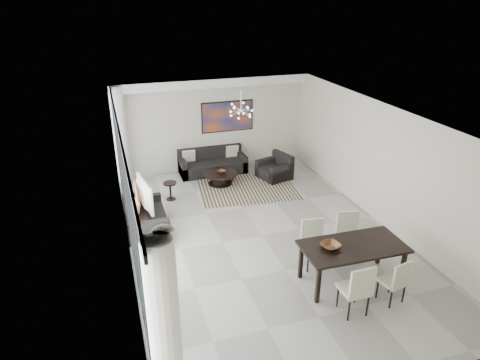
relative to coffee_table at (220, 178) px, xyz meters
name	(u,v)px	position (x,y,z in m)	size (l,w,h in m)	color
room_shell	(282,176)	(0.60, -3.12, 1.25)	(6.00, 9.00, 2.90)	#A8A39B
window_wall	(131,196)	(-2.72, -3.12, 1.27)	(0.37, 8.95, 2.90)	silver
soffit	(213,83)	(0.13, 1.18, 2.57)	(5.98, 0.40, 0.26)	white
painting	(228,117)	(0.63, 1.35, 1.45)	(1.68, 0.04, 0.98)	#B34618
chandelier	(241,110)	(0.43, -0.62, 2.15)	(0.66, 0.66, 0.71)	silver
rug	(247,188)	(0.66, -0.52, -0.19)	(2.74, 2.11, 0.01)	black
coffee_table	(220,178)	(0.00, 0.00, 0.00)	(1.01, 1.01, 0.35)	black
bowl_coffee	(222,172)	(0.04, -0.03, 0.19)	(0.25, 0.25, 0.08)	brown
sofa_main	(212,165)	(0.00, 0.94, 0.05)	(2.07, 0.84, 0.75)	black
loveseat	(145,219)	(-2.41, -2.00, 0.07)	(0.88, 1.56, 0.78)	black
armchair	(275,170)	(1.72, -0.06, 0.05)	(1.04, 1.07, 0.74)	black
side_table	(170,188)	(-1.57, -0.58, 0.14)	(0.37, 0.37, 0.51)	black
tv_console	(135,218)	(-2.63, -1.84, 0.07)	(0.48, 1.70, 0.53)	black
television	(140,195)	(-2.47, -1.87, 0.67)	(1.17, 0.15, 0.68)	gray
dining_table	(353,249)	(1.17, -5.28, 0.54)	(2.02, 1.05, 0.83)	black
dining_chair_sw	(358,287)	(0.75, -6.15, 0.40)	(0.48, 0.48, 1.04)	beige
dining_chair_se	(397,279)	(1.60, -6.08, 0.32)	(0.49, 0.49, 0.91)	beige
dining_chair_nw	(313,240)	(0.74, -4.50, 0.38)	(0.52, 0.52, 1.01)	beige
dining_chair_ne	(348,232)	(1.58, -4.47, 0.39)	(0.55, 0.55, 1.03)	beige
bowl_dining	(331,246)	(0.71, -5.22, 0.67)	(0.36, 0.36, 0.09)	brown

